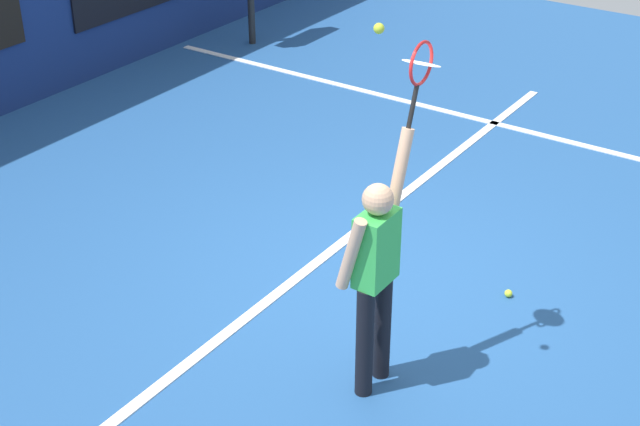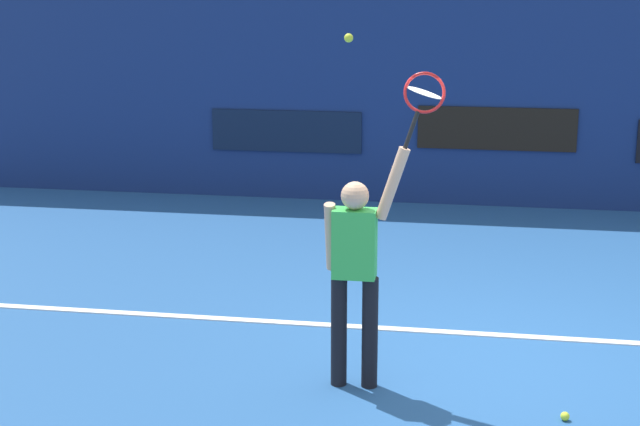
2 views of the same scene
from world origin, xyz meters
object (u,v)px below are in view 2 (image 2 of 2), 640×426
at_px(tennis_player, 355,266).
at_px(tennis_ball, 349,38).
at_px(spare_ball, 565,416).
at_px(tennis_racket, 423,97).

bearing_deg(tennis_player, tennis_ball, -176.82).
xyz_separation_m(tennis_ball, spare_ball, (1.70, -0.37, -2.75)).
bearing_deg(spare_ball, tennis_racket, 161.94).
bearing_deg(spare_ball, tennis_player, 167.06).
height_order(tennis_player, spare_ball, tennis_player).
height_order(tennis_racket, spare_ball, tennis_racket).
distance_m(tennis_racket, tennis_ball, 0.71).
xyz_separation_m(tennis_racket, tennis_ball, (-0.56, 0.00, 0.43)).
relative_size(tennis_racket, tennis_ball, 9.21).
bearing_deg(tennis_player, spare_ball, -12.94).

